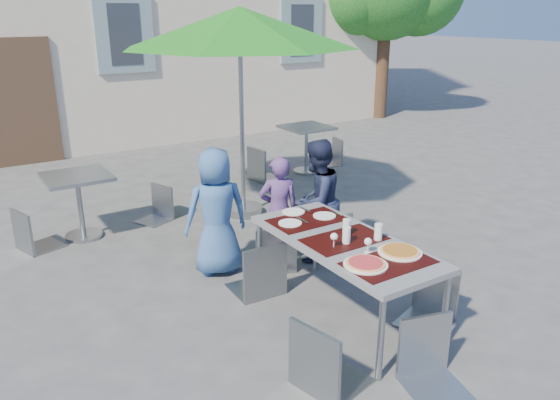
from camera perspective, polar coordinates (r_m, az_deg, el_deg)
ground at (r=5.15m, az=13.13°, el=-11.96°), size 90.00×90.00×0.00m
dining_table at (r=4.78m, az=6.70°, el=-4.72°), size 0.80×1.85×0.76m
pizza_near_left at (r=4.30m, az=8.93°, el=-6.60°), size 0.35×0.35×0.03m
pizza_near_right at (r=4.56m, az=12.42°, el=-5.27°), size 0.36×0.36×0.03m
glassware at (r=4.70m, az=7.93°, el=-3.46°), size 0.48×0.45×0.15m
place_settings at (r=5.21m, az=2.43°, el=-1.75°), size 0.64×0.47×0.01m
child_0 at (r=5.62m, az=-6.67°, el=-1.25°), size 0.73×0.55×1.34m
child_1 at (r=5.85m, az=-0.14°, el=-1.08°), size 0.51×0.42×1.19m
child_2 at (r=5.90m, az=3.79°, el=-0.11°), size 0.75×0.57×1.35m
chair_0 at (r=5.14m, az=-2.16°, el=-3.80°), size 0.48×0.48×1.04m
chair_1 at (r=5.63m, az=-0.63°, el=-2.11°), size 0.55×0.55×0.98m
chair_2 at (r=6.01m, az=5.42°, el=-0.89°), size 0.45×0.45×0.97m
chair_3 at (r=3.89m, az=4.75°, el=-11.88°), size 0.56×0.55×1.05m
chair_4 at (r=4.94m, az=15.81°, el=-6.35°), size 0.53×0.53×0.95m
chair_5 at (r=4.12m, az=15.92°, el=-11.54°), size 0.53×0.53×0.97m
patio_umbrella at (r=6.99m, az=-4.24°, el=17.44°), size 2.95×2.95×2.67m
cafe_table_0 at (r=6.92m, az=-20.29°, el=0.63°), size 0.74×0.74×0.79m
bg_chair_l_0 at (r=6.76m, az=-24.91°, el=-0.50°), size 0.53×0.52×0.94m
bg_chair_r_0 at (r=7.27m, az=-12.84°, el=1.69°), size 0.50×0.50×0.86m
cafe_table_1 at (r=9.22m, az=2.77°, el=6.31°), size 0.75×0.75×0.80m
bg_chair_l_1 at (r=8.74m, az=-1.93°, el=5.92°), size 0.52×0.52×1.04m
bg_chair_r_1 at (r=9.78m, az=5.58°, el=6.65°), size 0.47×0.46×0.88m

